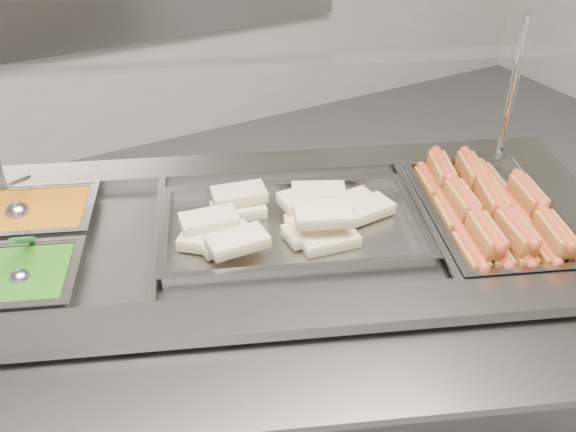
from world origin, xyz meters
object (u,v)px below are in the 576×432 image
pan_hotdogs (490,222)px  pan_wraps (292,231)px  sneeze_guard (260,66)px  serving_spoon (21,272)px  steam_counter (272,345)px  ladle (18,212)px

pan_hotdogs → pan_wraps: size_ratio=0.82×
sneeze_guard → serving_spoon: 0.71m
serving_spoon → pan_hotdogs: bearing=-14.8°
steam_counter → pan_wraps: pan_wraps is taller
sneeze_guard → pan_wraps: sneeze_guard is taller
steam_counter → pan_hotdogs: bearing=-21.7°
sneeze_guard → steam_counter: bearing=-111.7°
pan_hotdogs → ladle: bearing=152.6°
steam_counter → serving_spoon: (-0.56, 0.08, 0.41)m
steam_counter → ladle: ladle is taller
serving_spoon → pan_wraps: bearing=-9.2°
pan_hotdogs → serving_spoon: bearing=165.2°
sneeze_guard → ladle: bearing=165.6°
sneeze_guard → serving_spoon: bearing=-170.8°
steam_counter → sneeze_guard: bearing=68.3°
pan_wraps → pan_hotdogs: bearing=-21.7°
ladle → serving_spoon: (-0.03, -0.25, 0.00)m
pan_wraps → serving_spoon: size_ratio=4.56×
pan_wraps → ladle: ladle is taller
steam_counter → ladle: bearing=147.5°
sneeze_guard → pan_hotdogs: bearing=-41.0°
pan_wraps → ladle: bearing=148.4°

